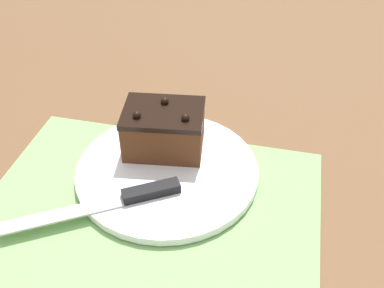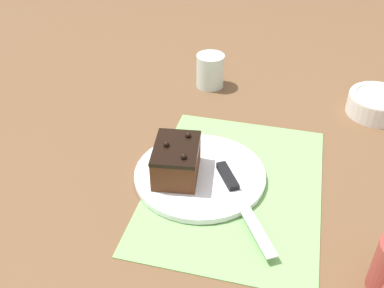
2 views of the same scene
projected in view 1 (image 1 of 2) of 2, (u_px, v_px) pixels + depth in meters
name	position (u px, v px, depth m)	size (l,w,h in m)	color
ground_plane	(149.00, 211.00, 0.62)	(3.00, 3.00, 0.00)	brown
placemat_woven	(149.00, 210.00, 0.62)	(0.46, 0.34, 0.00)	#7AB266
cake_plate	(167.00, 170.00, 0.66)	(0.27, 0.27, 0.01)	white
chocolate_cake	(164.00, 129.00, 0.67)	(0.13, 0.10, 0.08)	#512D19
serving_knife	(121.00, 199.00, 0.60)	(0.22, 0.15, 0.01)	black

